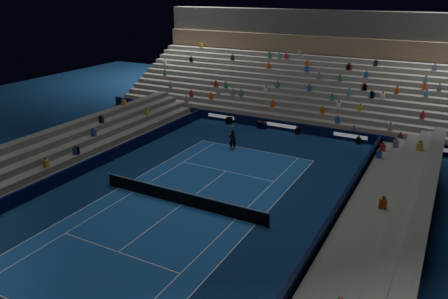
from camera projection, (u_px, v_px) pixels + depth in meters
ground at (182, 204)px, 29.36m from camera, size 90.00×90.00×0.00m
court_surface at (182, 204)px, 29.36m from camera, size 10.97×23.77×0.01m
sponsor_barrier_far at (282, 126)px, 44.45m from camera, size 44.00×0.25×1.00m
sponsor_barrier_east at (323, 234)px, 24.88m from camera, size 0.25×37.00×1.00m
sponsor_barrier_west at (77, 171)px, 33.49m from camera, size 0.25×37.00×1.00m
grandstand_main at (312, 81)px, 51.19m from camera, size 44.00×15.20×11.20m
grandstand_east at (387, 244)px, 23.20m from camera, size 5.00×37.00×2.50m
grandstand_west at (45, 158)px, 34.88m from camera, size 5.00×37.00×2.50m
tennis_net at (182, 198)px, 29.19m from camera, size 12.90×0.10×1.10m
tennis_player at (232, 140)px, 38.91m from camera, size 0.79×0.65×1.85m
broadcast_camera at (229, 120)px, 46.69m from camera, size 0.55×1.00×0.68m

